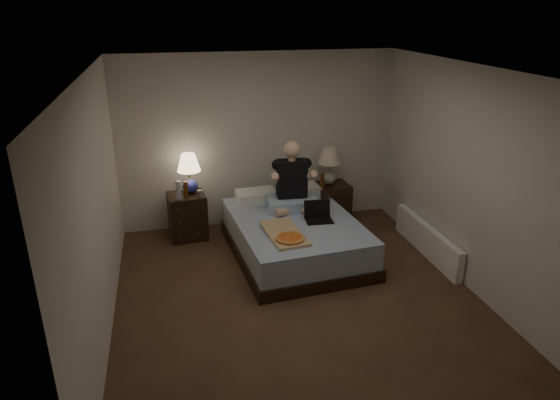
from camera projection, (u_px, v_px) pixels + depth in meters
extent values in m
cube|color=brown|center=(298.00, 299.00, 5.61)|extent=(4.00, 4.50, 0.00)
cube|color=white|center=(302.00, 71.00, 4.70)|extent=(4.00, 4.50, 0.00)
cube|color=silver|center=(259.00, 141.00, 7.19)|extent=(4.00, 0.00, 2.50)
cube|color=silver|center=(395.00, 321.00, 3.12)|extent=(4.00, 0.00, 2.50)
cube|color=silver|center=(97.00, 212.00, 4.73)|extent=(0.00, 4.50, 2.50)
cube|color=silver|center=(472.00, 181.00, 5.58)|extent=(0.00, 4.50, 2.50)
cube|color=#516EA2|center=(295.00, 237.00, 6.53)|extent=(1.66, 2.12, 0.50)
cube|color=black|center=(188.00, 216.00, 6.98)|extent=(0.54, 0.50, 0.64)
cube|color=black|center=(331.00, 204.00, 7.41)|extent=(0.51, 0.47, 0.63)
cylinder|color=silver|center=(179.00, 190.00, 6.67)|extent=(0.07, 0.07, 0.25)
cylinder|color=#AAAAA5|center=(200.00, 194.00, 6.76)|extent=(0.07, 0.07, 0.10)
cylinder|color=#602F0D|center=(186.00, 190.00, 6.72)|extent=(0.06, 0.06, 0.23)
cylinder|color=#542E0C|center=(322.00, 181.00, 7.09)|extent=(0.06, 0.06, 0.23)
cube|color=white|center=(427.00, 240.00, 6.55)|extent=(0.10, 1.60, 0.40)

